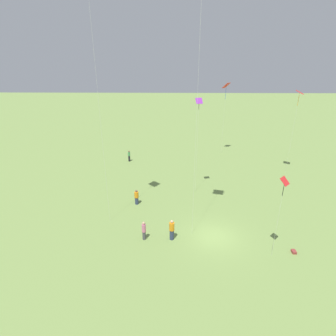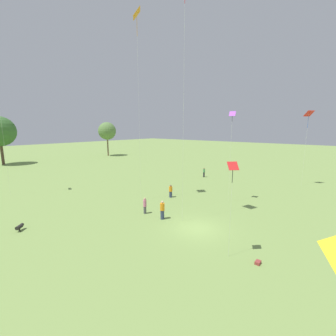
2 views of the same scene
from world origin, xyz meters
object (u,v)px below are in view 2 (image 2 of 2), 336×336
object	(u,v)px
person_0	(204,172)
kite_3	(137,22)
kite_5	(232,119)
dog_0	(20,227)
kite_8	(309,116)
kite_4	(233,170)
person_2	(145,206)
person_1	(162,210)
picnic_bag_0	(258,262)
person_4	(171,191)

from	to	relation	value
person_0	kite_3	size ratio (longest dim) A/B	0.08
kite_5	dog_0	distance (m)	23.35
kite_8	kite_4	bearing A→B (deg)	81.71
person_2	kite_3	bearing A→B (deg)	-30.25
kite_5	dog_0	bearing A→B (deg)	-88.84
person_1	kite_3	size ratio (longest dim) A/B	0.09
kite_8	picnic_bag_0	xyz separation A→B (m)	(-24.67, -1.61, -10.36)
person_4	kite_5	distance (m)	11.39
person_0	person_2	bearing A→B (deg)	-76.76
person_0	kite_8	size ratio (longest dim) A/B	0.15
person_0	kite_5	xyz separation A→B (m)	(-9.96, -9.28, 8.87)
person_2	picnic_bag_0	xyz separation A→B (m)	(-1.45, -11.91, -0.76)
person_0	person_4	size ratio (longest dim) A/B	1.03
kite_5	picnic_bag_0	xyz separation A→B (m)	(-10.48, -6.93, -9.62)
picnic_bag_0	person_2	bearing A→B (deg)	83.08
kite_3	person_4	bearing A→B (deg)	144.72
person_1	person_2	bearing A→B (deg)	-159.21
person_1	person_2	distance (m)	2.33
kite_3	person_2	bearing A→B (deg)	50.52
person_0	person_4	bearing A→B (deg)	-77.05
kite_4	person_0	bearing A→B (deg)	123.72
person_2	kite_5	size ratio (longest dim) A/B	0.16
person_4	kite_4	bearing A→B (deg)	-58.62
person_0	picnic_bag_0	xyz separation A→B (m)	(-20.44, -16.21, -0.75)
person_1	picnic_bag_0	world-z (taller)	person_1
dog_0	picnic_bag_0	size ratio (longest dim) A/B	1.81
person_0	kite_5	distance (m)	16.24
person_1	kite_4	world-z (taller)	kite_4
kite_4	person_2	bearing A→B (deg)	168.80
person_0	person_2	size ratio (longest dim) A/B	0.99
person_2	person_1	bearing A→B (deg)	-170.52
person_4	kite_3	size ratio (longest dim) A/B	0.08
person_4	kite_8	world-z (taller)	kite_8
person_1	dog_0	distance (m)	12.47
picnic_bag_0	person_4	bearing A→B (deg)	60.92
person_2	kite_5	distance (m)	13.59
dog_0	person_1	bearing A→B (deg)	13.07
person_0	dog_0	world-z (taller)	person_0
person_0	person_1	bearing A→B (deg)	-70.22
person_2	kite_4	world-z (taller)	kite_4
kite_8	dog_0	size ratio (longest dim) A/B	14.13
person_2	kite_5	world-z (taller)	kite_5
kite_5	person_1	bearing A→B (deg)	-76.00
kite_4	kite_5	world-z (taller)	kite_5
person_2	kite_4	bearing A→B (deg)	177.44
kite_3	kite_5	xyz separation A→B (m)	(6.25, -8.53, -10.19)
kite_4	kite_5	xyz separation A→B (m)	(10.87, 5.07, 3.67)
picnic_bag_0	kite_3	bearing A→B (deg)	74.70
kite_4	dog_0	distance (m)	18.29
kite_3	dog_0	size ratio (longest dim) A/B	26.86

